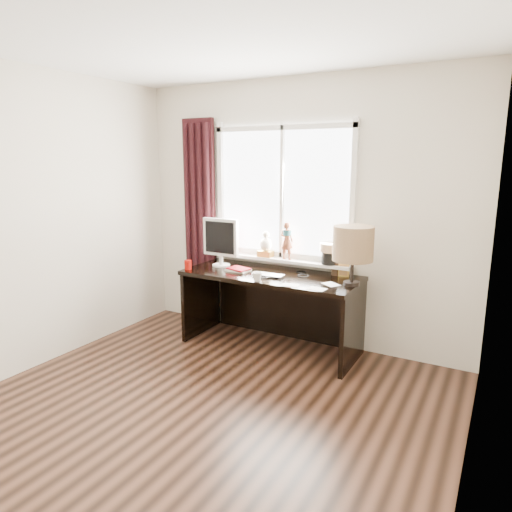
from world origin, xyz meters
The scene contains 17 objects.
floor centered at (0.00, 0.00, 0.00)m, with size 3.50×4.00×0.00m, color #4F2E1F.
ceiling centered at (0.00, 0.00, 2.60)m, with size 3.50×4.00×0.00m, color white.
wall_back centered at (0.00, 2.00, 1.30)m, with size 3.50×2.60×0.00m, color beige.
wall_right centered at (1.75, 0.00, 1.30)m, with size 4.00×2.60×0.00m, color beige.
laptop centered at (-0.07, 1.53, 0.76)m, with size 0.30×0.19×0.02m, color silver.
mug centered at (-0.08, 1.33, 0.79)m, with size 0.09×0.08×0.09m, color white.
red_cup centered at (-0.90, 1.38, 0.80)m, with size 0.07×0.07×0.09m, color #8C0A04.
window centered at (-0.13, 1.95, 1.31)m, with size 1.52×0.21×1.40m.
curtain centered at (-1.13, 1.91, 1.12)m, with size 0.38×0.09×2.25m.
desk centered at (-0.10, 1.73, 0.51)m, with size 1.70×0.70×0.75m.
monitor centered at (-0.70, 1.67, 1.03)m, with size 0.40×0.18×0.49m.
notebook_stack centered at (-0.43, 1.57, 0.77)m, with size 0.25×0.20×0.03m.
brush_holder centered at (0.46, 1.89, 0.81)m, with size 0.09×0.09×0.25m.
icon_frame centered at (0.54, 1.87, 0.81)m, with size 0.10×0.03×0.13m.
table_lamp centered at (0.70, 1.62, 1.11)m, with size 0.35×0.35×0.52m.
loose_papers centered at (0.42, 1.42, 0.75)m, with size 0.48×0.36×0.00m.
desk_cables centered at (0.08, 1.65, 0.75)m, with size 0.35×0.42×0.01m.
Camera 1 is at (1.84, -2.14, 1.83)m, focal length 32.00 mm.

